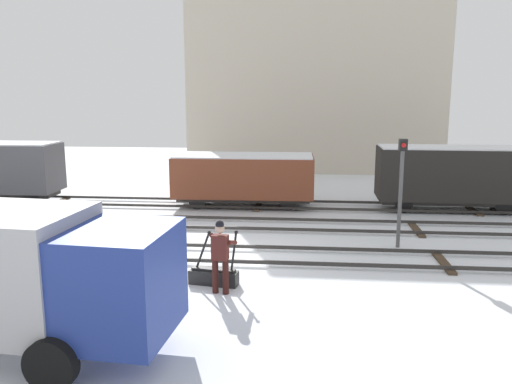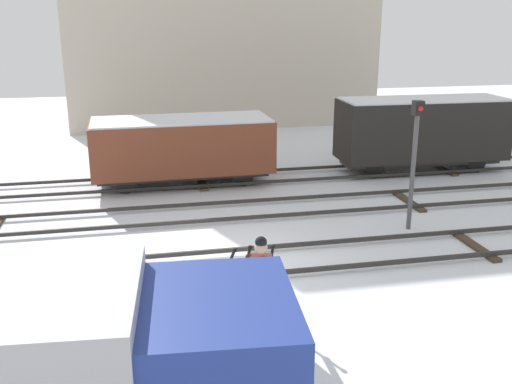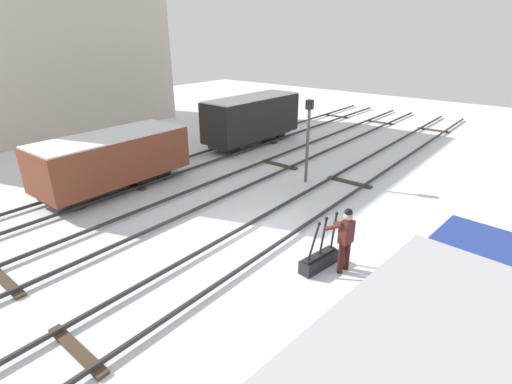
% 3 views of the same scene
% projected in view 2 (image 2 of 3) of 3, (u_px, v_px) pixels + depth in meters
% --- Properties ---
extents(ground_plane, '(60.00, 60.00, 0.00)m').
position_uv_depth(ground_plane, '(237.00, 267.00, 13.01)').
color(ground_plane, silver).
extents(track_main_line, '(44.00, 1.94, 0.18)m').
position_uv_depth(track_main_line, '(237.00, 263.00, 12.97)').
color(track_main_line, '#2D2B28').
rests_on(track_main_line, ground_plane).
extents(track_siding_near, '(44.00, 1.94, 0.18)m').
position_uv_depth(track_siding_near, '(215.00, 212.00, 16.33)').
color(track_siding_near, '#2D2B28').
rests_on(track_siding_near, ground_plane).
extents(track_siding_far, '(44.00, 1.94, 0.18)m').
position_uv_depth(track_siding_far, '(201.00, 180.00, 19.44)').
color(track_siding_far, '#2D2B28').
rests_on(track_siding_far, ground_plane).
extents(switch_lever_frame, '(1.28, 0.56, 1.45)m').
position_uv_depth(switch_lever_frame, '(241.00, 305.00, 10.84)').
color(switch_lever_frame, black).
rests_on(switch_lever_frame, ground_plane).
extents(rail_worker, '(0.62, 0.69, 1.80)m').
position_uv_depth(rail_worker, '(261.00, 278.00, 10.16)').
color(rail_worker, '#351511').
rests_on(rail_worker, ground_plane).
extents(delivery_truck, '(6.14, 2.84, 2.68)m').
position_uv_depth(delivery_truck, '(21.00, 382.00, 6.40)').
color(delivery_truck, navy).
rests_on(delivery_truck, ground_plane).
extents(signal_post, '(0.24, 0.32, 3.38)m').
position_uv_depth(signal_post, '(415.00, 151.00, 14.74)').
color(signal_post, '#4C4C4C').
rests_on(signal_post, ground_plane).
extents(freight_car_far_end, '(5.96, 2.08, 2.62)m').
position_uv_depth(freight_car_far_end, '(422.00, 130.00, 20.57)').
color(freight_car_far_end, '#2D2B28').
rests_on(freight_car_far_end, ground_plane).
extents(freight_car_back_track, '(5.84, 2.41, 2.21)m').
position_uv_depth(freight_car_back_track, '(182.00, 147.00, 18.98)').
color(freight_car_back_track, '#2D2B28').
rests_on(freight_car_back_track, ground_plane).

